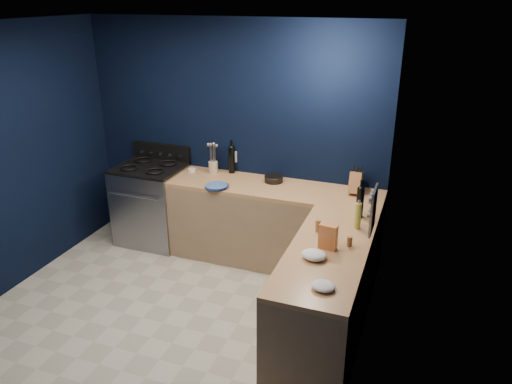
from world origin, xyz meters
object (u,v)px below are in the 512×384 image
at_px(gas_range, 152,205).
at_px(plate_stack, 216,186).
at_px(knife_block, 356,183).
at_px(utensil_crock, 213,167).
at_px(crouton_bag, 328,237).

distance_m(gas_range, plate_stack, 1.08).
relative_size(plate_stack, knife_block, 1.10).
bearing_deg(plate_stack, utensil_crock, 118.59).
height_order(utensil_crock, knife_block, knife_block).
distance_m(plate_stack, knife_block, 1.46).
height_order(gas_range, utensil_crock, utensil_crock).
bearing_deg(crouton_bag, knife_block, 97.10).
relative_size(utensil_crock, knife_block, 0.60).
xyz_separation_m(plate_stack, crouton_bag, (1.40, -0.91, 0.09)).
bearing_deg(crouton_bag, plate_stack, 154.61).
xyz_separation_m(utensil_crock, crouton_bag, (1.62, -1.32, 0.04)).
bearing_deg(utensil_crock, gas_range, -164.98).
relative_size(gas_range, utensil_crock, 6.94).
xyz_separation_m(gas_range, plate_stack, (0.96, -0.22, 0.46)).
bearing_deg(utensil_crock, plate_stack, -61.41).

